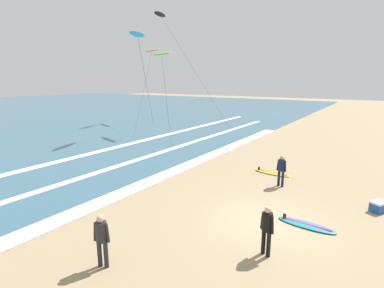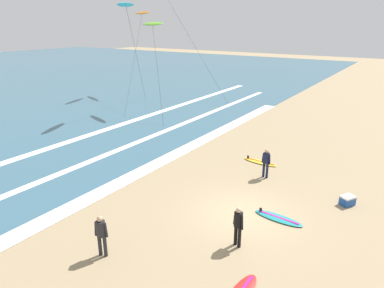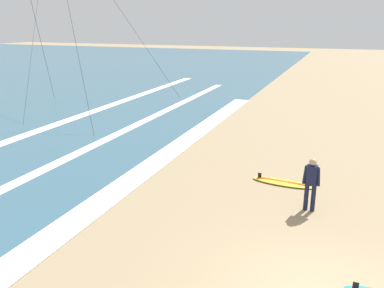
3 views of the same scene
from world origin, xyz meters
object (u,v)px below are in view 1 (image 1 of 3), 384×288
at_px(surfer_mid_group, 267,226).
at_px(cooler_box, 379,206).
at_px(kite_cyan_mid_center, 138,35).
at_px(kite_lime_low_near, 162,54).
at_px(kite_orange_far_right, 152,51).
at_px(surfboard_left_pile, 306,225).
at_px(kite_black_distant_high, 160,15).
at_px(surfer_background_far, 102,236).
at_px(surfboard_near_water, 272,173).
at_px(surfer_foreground_main, 281,168).

distance_m(surfer_mid_group, cooler_box, 6.21).
height_order(surfer_mid_group, kite_cyan_mid_center, kite_cyan_mid_center).
bearing_deg(kite_lime_low_near, surfer_mid_group, -132.84).
bearing_deg(kite_orange_far_right, surfer_mid_group, -132.98).
xyz_separation_m(kite_lime_low_near, kite_cyan_mid_center, (-2.75, 0.44, 1.44)).
relative_size(surfboard_left_pile, kite_black_distant_high, 0.16).
relative_size(surfer_mid_group, surfboard_left_pile, 0.75).
xyz_separation_m(surfer_background_far, kite_cyan_mid_center, (15.22, 12.74, 8.20)).
bearing_deg(surfboard_near_water, kite_black_distant_high, 53.91).
distance_m(surfer_background_far, kite_black_distant_high, 33.71).
xyz_separation_m(surfboard_near_water, cooler_box, (-2.48, -5.25, 0.18)).
xyz_separation_m(surfer_background_far, kite_orange_far_right, (24.29, 19.00, 7.88)).
height_order(surfer_foreground_main, kite_lime_low_near, kite_lime_low_near).
bearing_deg(kite_black_distant_high, surfer_mid_group, -135.24).
bearing_deg(cooler_box, kite_black_distant_high, 55.98).
distance_m(kite_lime_low_near, kite_orange_far_right, 9.27).
distance_m(kite_cyan_mid_center, kite_black_distant_high, 12.37).
relative_size(surfboard_left_pile, kite_cyan_mid_center, 0.23).
height_order(surfer_background_far, surfboard_near_water, surfer_background_far).
bearing_deg(surfer_background_far, surfer_foreground_main, -13.76).
distance_m(surfer_mid_group, surfboard_left_pile, 2.83).
height_order(surfer_mid_group, cooler_box, surfer_mid_group).
distance_m(surfboard_near_water, cooler_box, 5.81).
bearing_deg(kite_cyan_mid_center, kite_orange_far_right, 34.59).
bearing_deg(kite_black_distant_high, kite_orange_far_right, 154.03).
relative_size(surfer_background_far, surfboard_left_pile, 0.75).
bearing_deg(surfer_foreground_main, kite_lime_low_near, 59.33).
bearing_deg(kite_orange_far_right, surfboard_near_water, -123.07).
height_order(surfer_foreground_main, kite_cyan_mid_center, kite_cyan_mid_center).
height_order(kite_black_distant_high, cooler_box, kite_black_distant_high).
xyz_separation_m(kite_lime_low_near, kite_black_distant_high, (7.48, 6.13, 5.43)).
bearing_deg(kite_cyan_mid_center, cooler_box, -108.92).
relative_size(surfer_background_far, kite_orange_far_right, 0.15).
distance_m(surfer_foreground_main, kite_cyan_mid_center, 18.11).
relative_size(surfer_background_far, surfer_foreground_main, 1.00).
height_order(surfboard_left_pile, kite_lime_low_near, kite_lime_low_near).
height_order(surfboard_left_pile, kite_orange_far_right, kite_orange_far_right).
distance_m(surfer_foreground_main, surfboard_near_water, 2.24).
bearing_deg(kite_lime_low_near, surfer_foreground_main, -120.67).
relative_size(surfer_foreground_main, kite_cyan_mid_center, 0.17).
relative_size(surfer_foreground_main, surfboard_left_pile, 0.75).
bearing_deg(surfboard_left_pile, surfboard_near_water, 29.80).
distance_m(surfer_background_far, surfboard_near_water, 11.21).
bearing_deg(surfboard_left_pile, kite_black_distant_high, 49.10).
xyz_separation_m(kite_lime_low_near, cooler_box, (-9.35, -18.82, -7.49)).
xyz_separation_m(surfer_mid_group, surfboard_near_water, (7.97, 2.44, -0.91)).
xyz_separation_m(surfer_foreground_main, kite_orange_far_right, (14.97, 21.28, 7.88)).
distance_m(surfboard_near_water, kite_lime_low_near, 17.03).
bearing_deg(kite_orange_far_right, kite_lime_low_near, -133.33).
bearing_deg(surfer_foreground_main, cooler_box, -99.46).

